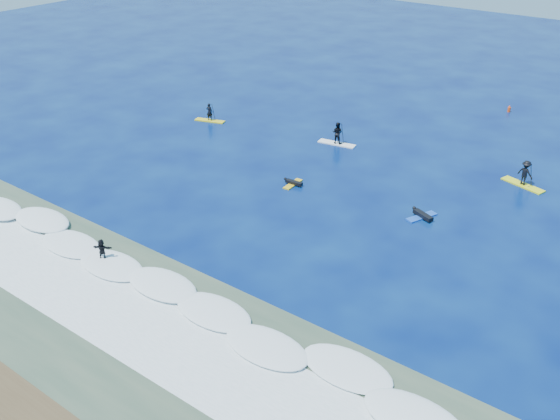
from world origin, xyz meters
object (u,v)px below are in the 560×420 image
Objects in this scene: sup_paddler_left at (210,115)px; sup_paddler_center at (337,135)px; prone_paddler_near at (293,183)px; prone_paddler_far at (422,215)px; sup_paddler_right at (525,175)px; wave_surfer at (102,250)px; marker_buoy at (509,109)px.

sup_paddler_center is at bearing -6.69° from sup_paddler_left.
prone_paddler_near is 10.17m from prone_paddler_far.
sup_paddler_left is 28.75m from sup_paddler_right.
prone_paddler_far is at bearing -42.63° from sup_paddler_center.
marker_buoy is at bearing 46.56° from wave_surfer.
wave_surfer is at bearing -106.53° from sup_paddler_right.
prone_paddler_near is (14.41, -6.43, -0.50)m from sup_paddler_left.
sup_paddler_left is at bearing 62.54° from prone_paddler_near.
wave_surfer is at bearing -80.00° from sup_paddler_left.
sup_paddler_left is 24.77m from wave_surfer.
sup_paddler_right reaches higher than prone_paddler_near.
sup_paddler_center is 1.69× the size of prone_paddler_near.
prone_paddler_far is 25.10m from marker_buoy.
sup_paddler_left is at bearing 100.67° from prone_paddler_far.
marker_buoy reaches higher than prone_paddler_far.
marker_buoy reaches higher than prone_paddler_near.
sup_paddler_left reaches higher than wave_surfer.
sup_paddler_right is 4.74× the size of marker_buoy.
prone_paddler_near is at bearing -41.37° from sup_paddler_left.
prone_paddler_near is at bearing -88.98° from sup_paddler_center.
prone_paddler_far reaches higher than prone_paddler_near.
sup_paddler_center is 19.61m from marker_buoy.
sup_paddler_left reaches higher than marker_buoy.
wave_surfer is (-17.11, -25.91, -0.13)m from sup_paddler_right.
sup_paddler_center is at bearing 7.06° from prone_paddler_near.
sup_paddler_center is (12.78, 2.40, 0.24)m from sup_paddler_left.
wave_surfer reaches higher than prone_paddler_near.
wave_surfer is at bearing -104.29° from marker_buoy.
sup_paddler_left is 1.54× the size of wave_surfer.
prone_paddler_near is 1.04× the size of wave_surfer.
wave_surfer reaches higher than prone_paddler_far.
sup_paddler_center is 1.42× the size of prone_paddler_far.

